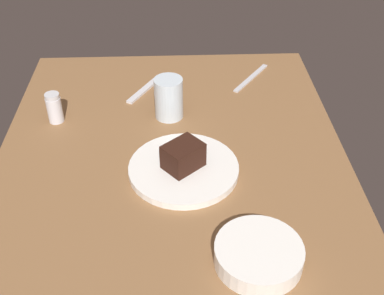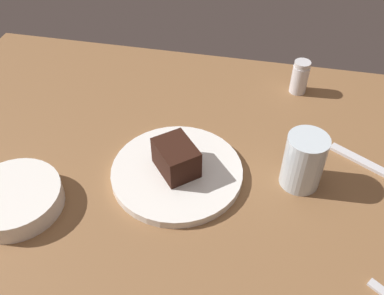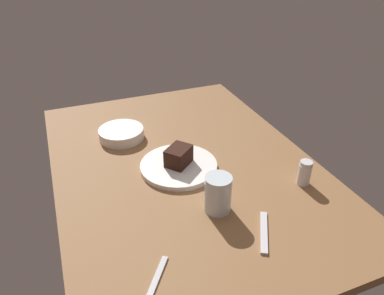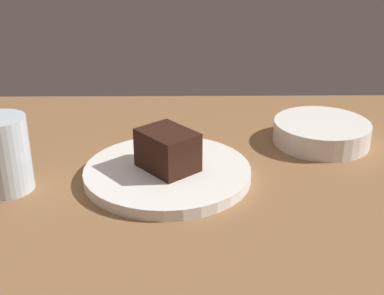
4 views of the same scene
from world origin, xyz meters
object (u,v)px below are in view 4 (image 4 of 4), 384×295
at_px(chocolate_cake_slice, 168,150).
at_px(side_bowl, 321,132).
at_px(water_glass, 3,154).
at_px(dessert_plate, 167,173).

bearing_deg(chocolate_cake_slice, side_bowl, 26.68).
bearing_deg(water_glass, chocolate_cake_slice, 7.65).
relative_size(dessert_plate, side_bowl, 1.52).
distance_m(chocolate_cake_slice, water_glass, 0.23).
height_order(water_glass, side_bowl, water_glass).
distance_m(chocolate_cake_slice, side_bowl, 0.30).
bearing_deg(side_bowl, chocolate_cake_slice, -153.32).
bearing_deg(side_bowl, dessert_plate, -153.54).
bearing_deg(dessert_plate, water_glass, -172.13).
bearing_deg(chocolate_cake_slice, water_glass, -172.35).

